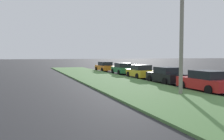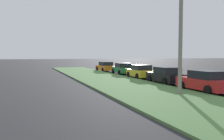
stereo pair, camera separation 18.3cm
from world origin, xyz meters
name	(u,v)px [view 2 (the right image)]	position (x,y,z in m)	size (l,w,h in m)	color
grass_median	(126,85)	(10.00, 6.59, 0.06)	(60.00, 6.00, 0.12)	#517F42
parked_car_red	(205,81)	(5.20, 2.68, 0.72)	(4.33, 2.07, 1.47)	red
parked_car_black	(166,75)	(10.44, 2.59, 0.72)	(4.32, 2.07, 1.47)	black
parked_car_yellow	(141,72)	(15.84, 2.49, 0.72)	(4.39, 2.19, 1.47)	gold
parked_car_green	(123,69)	(21.85, 2.22, 0.72)	(4.37, 2.16, 1.47)	#1E6B38
parked_car_orange	(105,67)	(28.03, 2.67, 0.72)	(4.38, 2.18, 1.47)	orange
streetlight	(186,25)	(4.42, 4.91, 4.39)	(0.44, 2.88, 7.50)	gray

